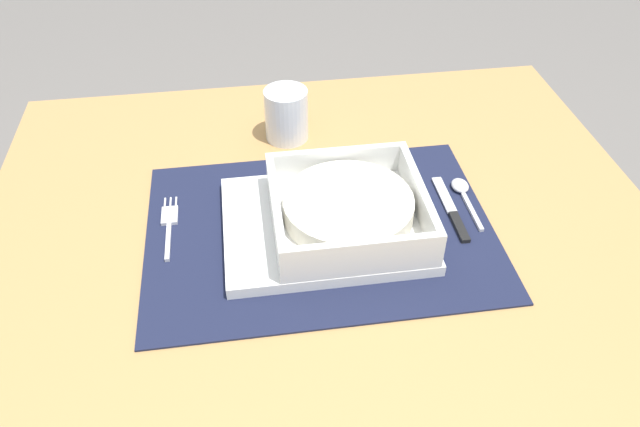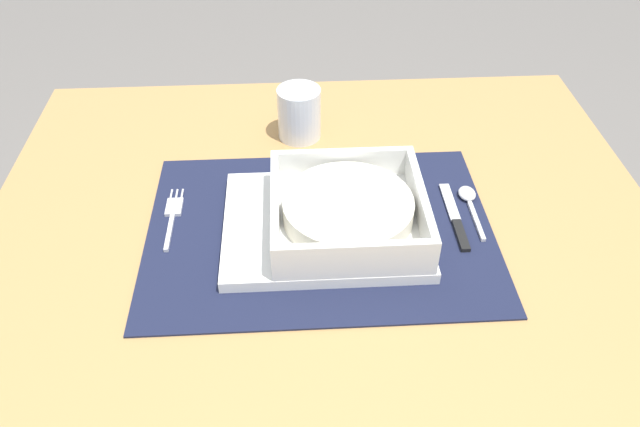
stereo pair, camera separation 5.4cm
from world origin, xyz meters
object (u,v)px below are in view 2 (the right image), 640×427
object	(u,v)px
butter_knife	(456,220)
fork	(173,214)
spoon	(469,199)
drinking_glass	(299,116)
porridge_bowl	(348,211)
dining_table	(323,270)

from	to	relation	value
butter_knife	fork	bearing A→B (deg)	170.37
spoon	drinking_glass	bearing A→B (deg)	141.33
fork	spoon	distance (m)	0.41
butter_knife	drinking_glass	bearing A→B (deg)	127.77
porridge_bowl	drinking_glass	bearing A→B (deg)	103.05
porridge_bowl	butter_knife	world-z (taller)	porridge_bowl
dining_table	porridge_bowl	bearing A→B (deg)	-49.61
porridge_bowl	spoon	distance (m)	0.19
dining_table	fork	bearing A→B (deg)	176.09
dining_table	fork	world-z (taller)	fork
porridge_bowl	drinking_glass	world-z (taller)	drinking_glass
dining_table	drinking_glass	bearing A→B (deg)	97.27
spoon	drinking_glass	size ratio (longest dim) A/B	1.31
dining_table	butter_knife	size ratio (longest dim) A/B	6.78
drinking_glass	dining_table	bearing A→B (deg)	-82.73
butter_knife	drinking_glass	size ratio (longest dim) A/B	1.64
porridge_bowl	fork	size ratio (longest dim) A/B	1.57
fork	spoon	bearing A→B (deg)	-2.78
fork	dining_table	bearing A→B (deg)	-7.52
porridge_bowl	butter_knife	xyz separation A→B (m)	(0.15, 0.01, -0.03)
dining_table	butter_knife	xyz separation A→B (m)	(0.18, -0.02, 0.11)
dining_table	spoon	xyz separation A→B (m)	(0.21, 0.02, 0.11)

